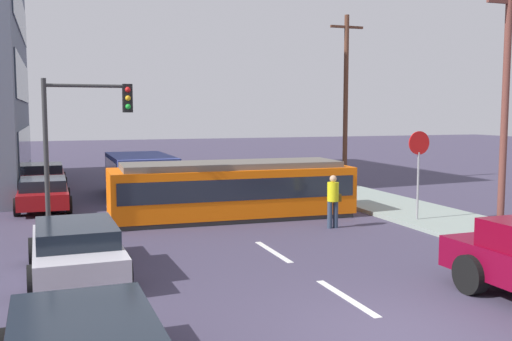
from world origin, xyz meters
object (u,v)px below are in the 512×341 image
(streetcar_tram, at_px, (232,189))
(city_bus, at_px, (141,173))
(traffic_light_mast, at_px, (83,126))
(parked_sedan_furthest, at_px, (44,175))
(parked_sedan_far, at_px, (43,193))
(parked_sedan_mid, at_px, (76,248))
(utility_pole_near, at_px, (505,97))
(utility_pole_mid, at_px, (346,96))
(stop_sign, at_px, (419,157))
(pedestrian_crossing, at_px, (333,198))

(streetcar_tram, bearing_deg, city_bus, 108.59)
(streetcar_tram, relative_size, traffic_light_mast, 1.81)
(streetcar_tram, height_order, traffic_light_mast, traffic_light_mast)
(parked_sedan_furthest, bearing_deg, parked_sedan_far, -89.47)
(parked_sedan_far, distance_m, traffic_light_mast, 6.00)
(streetcar_tram, xyz_separation_m, traffic_light_mast, (-4.93, -1.30, 2.22))
(parked_sedan_mid, relative_size, utility_pole_near, 0.57)
(utility_pole_near, bearing_deg, parked_sedan_far, 155.05)
(city_bus, bearing_deg, utility_pole_mid, 6.40)
(stop_sign, distance_m, utility_pole_mid, 11.28)
(utility_pole_near, bearing_deg, traffic_light_mast, 172.96)
(parked_sedan_far, bearing_deg, parked_sedan_furthest, 90.53)
(parked_sedan_mid, xyz_separation_m, utility_pole_mid, (13.78, 13.29, 3.81))
(pedestrian_crossing, distance_m, traffic_light_mast, 7.88)
(stop_sign, bearing_deg, utility_pole_near, -0.27)
(parked_sedan_furthest, relative_size, utility_pole_near, 0.53)
(utility_pole_mid, bearing_deg, pedestrian_crossing, -119.74)
(parked_sedan_far, bearing_deg, pedestrian_crossing, -37.88)
(parked_sedan_mid, relative_size, parked_sedan_far, 1.12)
(stop_sign, height_order, utility_pole_mid, utility_pole_mid)
(parked_sedan_furthest, relative_size, traffic_light_mast, 0.91)
(city_bus, distance_m, traffic_light_mast, 8.54)
(streetcar_tram, bearing_deg, utility_pole_mid, 42.30)
(city_bus, distance_m, stop_sign, 12.19)
(streetcar_tram, xyz_separation_m, parked_sedan_mid, (-5.36, -5.63, -0.38))
(parked_sedan_mid, bearing_deg, traffic_light_mast, 84.29)
(traffic_light_mast, bearing_deg, city_bus, 70.53)
(streetcar_tram, xyz_separation_m, pedestrian_crossing, (2.48, -2.75, -0.06))
(stop_sign, distance_m, traffic_light_mast, 10.54)
(parked_sedan_far, xyz_separation_m, stop_sign, (11.57, -6.95, 1.57))
(pedestrian_crossing, relative_size, utility_pole_mid, 0.20)
(pedestrian_crossing, bearing_deg, streetcar_tram, 132.03)
(parked_sedan_far, height_order, parked_sedan_furthest, same)
(city_bus, height_order, stop_sign, stop_sign)
(utility_pole_near, bearing_deg, parked_sedan_furthest, 138.19)
(streetcar_tram, xyz_separation_m, parked_sedan_furthest, (-6.21, 10.44, -0.38))
(traffic_light_mast, bearing_deg, parked_sedan_mid, -95.71)
(streetcar_tram, bearing_deg, parked_sedan_furthest, 120.74)
(streetcar_tram, height_order, pedestrian_crossing, streetcar_tram)
(streetcar_tram, bearing_deg, parked_sedan_mid, -133.61)
(streetcar_tram, distance_m, utility_pole_near, 9.82)
(city_bus, xyz_separation_m, pedestrian_crossing, (4.65, -9.22, -0.07))
(parked_sedan_mid, height_order, traffic_light_mast, traffic_light_mast)
(city_bus, distance_m, parked_sedan_mid, 12.52)
(city_bus, height_order, parked_sedan_mid, city_bus)
(pedestrian_crossing, xyz_separation_m, parked_sedan_mid, (-7.83, -2.88, -0.32))
(pedestrian_crossing, relative_size, stop_sign, 0.58)
(streetcar_tram, relative_size, parked_sedan_mid, 1.86)
(parked_sedan_far, relative_size, utility_pole_near, 0.51)
(streetcar_tram, distance_m, pedestrian_crossing, 3.70)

